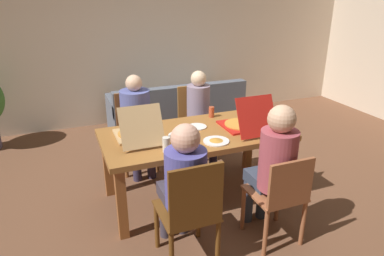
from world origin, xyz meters
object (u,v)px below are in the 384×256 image
person_1 (274,162)px  plate_0 (178,135)px  chair_0 (135,128)px  pizza_box_0 (244,123)px  chair_3 (191,210)px  plate_2 (216,141)px  drinking_glass_2 (278,127)px  pizza_box_1 (137,133)px  person_3 (183,180)px  person_2 (200,111)px  drinking_glass_1 (166,145)px  chair_1 (281,195)px  chair_2 (196,120)px  plate_1 (197,127)px  drinking_glass_0 (211,112)px  dining_table (196,141)px  person_0 (137,117)px  couch (176,113)px

person_1 → plate_0: person_1 is taller
chair_0 → pizza_box_0: pizza_box_0 is taller
chair_3 → plate_0: (0.22, 0.90, 0.23)m
plate_2 → plate_0: bearing=137.7°
pizza_box_0 → drinking_glass_2: bearing=-44.9°
pizza_box_0 → plate_2: pizza_box_0 is taller
pizza_box_1 → person_3: bearing=-79.0°
person_2 → drinking_glass_1: bearing=-125.5°
chair_1 → drinking_glass_2: size_ratio=6.48×
chair_2 → person_2: 0.23m
plate_1 → drinking_glass_2: 0.82m
person_3 → person_2: bearing=62.8°
drinking_glass_0 → drinking_glass_2: size_ratio=0.90×
pizza_box_0 → plate_1: pizza_box_0 is taller
person_3 → chair_2: bearing=65.0°
person_1 → person_3: person_1 is taller
drinking_glass_0 → person_2: bearing=83.8°
dining_table → person_0: person_0 is taller
person_0 → chair_3: person_0 is taller
person_2 → person_3: person_3 is taller
person_3 → plate_0: bearing=73.3°
person_3 → plate_1: size_ratio=5.93×
person_3 → couch: (0.85, 2.66, -0.42)m
chair_1 → drinking_glass_1: bearing=141.5°
person_0 → chair_1: (0.80, -1.76, -0.21)m
pizza_box_1 → plate_2: 0.77m
person_1 → plate_2: bearing=118.6°
chair_3 → drinking_glass_1: (0.01, 0.61, 0.29)m
chair_0 → person_3: 1.73m
chair_2 → person_3: person_3 is taller
drinking_glass_2 → dining_table: bearing=156.8°
chair_0 → chair_3: (0.00, -1.88, 0.02)m
chair_0 → person_0: person_0 is taller
dining_table → chair_2: 1.03m
pizza_box_1 → drinking_glass_0: 0.96m
pizza_box_0 → pizza_box_1: pizza_box_0 is taller
plate_2 → chair_1: bearing=-66.6°
chair_3 → drinking_glass_2: 1.35m
chair_0 → plate_1: (0.48, -0.82, 0.24)m
person_3 → pizza_box_0: bearing=36.7°
person_1 → person_3: bearing=176.7°
dining_table → drinking_glass_0: (0.34, 0.36, 0.15)m
drinking_glass_0 → pizza_box_0: bearing=-68.6°
pizza_box_0 → drinking_glass_1: bearing=-165.2°
pizza_box_1 → plate_1: pizza_box_1 is taller
chair_2 → plate_1: (-0.32, -0.82, 0.25)m
person_3 → plate_0: 0.78m
pizza_box_0 → drinking_glass_0: size_ratio=4.77×
person_0 → pizza_box_0: (0.92, -0.89, 0.10)m
plate_2 → couch: 2.26m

